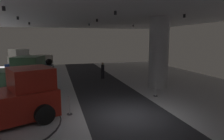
% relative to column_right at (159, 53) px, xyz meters
% --- Properties ---
extents(ground, '(24.00, 44.00, 0.06)m').
position_rel_column_right_xyz_m(ground, '(-4.34, -5.03, -2.77)').
color(ground, silver).
extents(ceiling_with_spotlights, '(24.00, 44.00, 0.39)m').
position_rel_column_right_xyz_m(ceiling_with_spotlights, '(-4.34, -5.03, 2.80)').
color(ceiling_with_spotlights, silver).
extents(column_right, '(1.51, 1.51, 5.50)m').
position_rel_column_right_xyz_m(column_right, '(0.00, 0.00, 0.00)').
color(column_right, '#ADADB2').
rests_on(column_right, ground).
extents(display_platform_mid_left, '(5.75, 5.75, 0.34)m').
position_rel_column_right_xyz_m(display_platform_mid_left, '(-11.24, 1.05, -2.56)').
color(display_platform_mid_left, silver).
rests_on(display_platform_mid_left, ground).
extents(pickup_truck_mid_left, '(5.66, 3.69, 2.30)m').
position_rel_column_right_xyz_m(pickup_truck_mid_left, '(-10.93, 0.97, -1.47)').
color(pickup_truck_mid_left, '#2D5638').
rests_on(pickup_truck_mid_left, display_platform_mid_left).
extents(display_platform_deep_left, '(5.77, 5.77, 0.30)m').
position_rel_column_right_xyz_m(display_platform_deep_left, '(-10.95, 14.13, -2.58)').
color(display_platform_deep_left, '#333338').
rests_on(display_platform_deep_left, ground).
extents(pickup_truck_deep_left, '(5.46, 4.94, 2.30)m').
position_rel_column_right_xyz_m(pickup_truck_deep_left, '(-11.21, 13.93, -1.52)').
color(pickup_truck_deep_left, silver).
rests_on(pickup_truck_deep_left, display_platform_deep_left).
extents(display_platform_far_left, '(5.86, 5.86, 0.37)m').
position_rel_column_right_xyz_m(display_platform_far_left, '(-10.75, 8.21, -2.55)').
color(display_platform_far_left, silver).
rests_on(display_platform_far_left, ground).
extents(display_car_far_left, '(3.66, 4.55, 1.71)m').
position_rel_column_right_xyz_m(display_car_far_left, '(-10.77, 8.18, -1.61)').
color(display_car_far_left, navy).
rests_on(display_car_far_left, display_platform_far_left).
extents(visitor_walking_near, '(0.32, 0.32, 1.59)m').
position_rel_column_right_xyz_m(visitor_walking_near, '(-3.48, 4.51, -1.84)').
color(visitor_walking_near, black).
rests_on(visitor_walking_near, ground).
extents(stanchion_a, '(0.28, 0.28, 1.01)m').
position_rel_column_right_xyz_m(stanchion_a, '(-7.21, -4.06, -2.38)').
color(stanchion_a, '#333338').
rests_on(stanchion_a, ground).
extents(stanchion_b, '(0.28, 0.28, 1.01)m').
position_rel_column_right_xyz_m(stanchion_b, '(-1.41, -2.32, -2.38)').
color(stanchion_b, '#333338').
rests_on(stanchion_b, ground).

